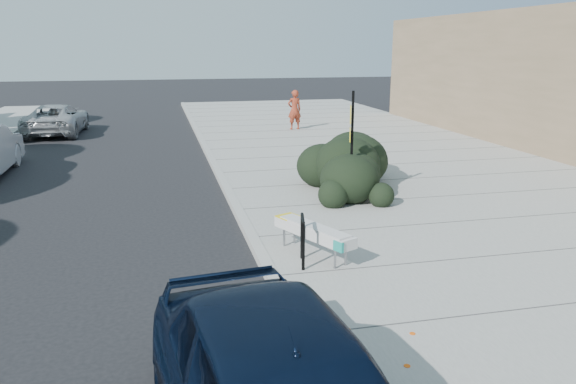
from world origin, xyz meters
name	(u,v)px	position (x,y,z in m)	size (l,w,h in m)	color
ground	(274,284)	(0.00, 0.00, 0.00)	(120.00, 120.00, 0.00)	black
sidewalk_near	(438,189)	(5.60, 5.00, 0.07)	(11.20, 50.00, 0.15)	gray
curb_near	(233,201)	(0.00, 5.00, 0.08)	(0.22, 50.00, 0.17)	#9E9E99
bench	(314,232)	(0.90, 0.77, 0.60)	(1.12, 1.87, 0.57)	gray
bike_rack	(303,236)	(0.60, 0.41, 0.67)	(0.17, 0.58, 0.86)	black
sign_post	(351,139)	(2.80, 4.24, 1.66)	(0.15, 0.30, 2.66)	black
hedge	(347,159)	(3.14, 5.51, 0.92)	(2.06, 4.12, 1.54)	black
suv_silver	(57,119)	(-6.09, 18.20, 0.67)	(2.22, 4.81, 1.34)	#A9ABAE
pedestrian	(294,110)	(4.34, 16.25, 1.03)	(0.65, 0.42, 1.77)	maroon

